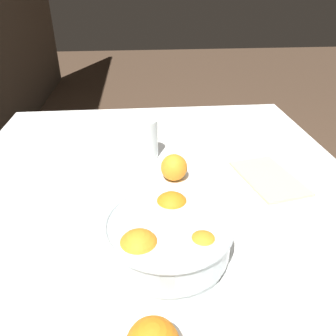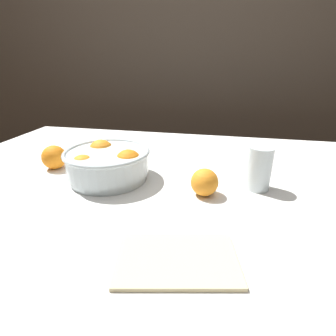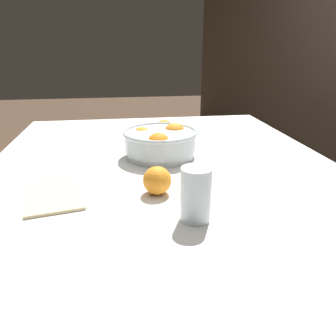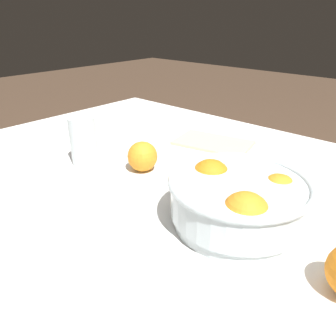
{
  "view_description": "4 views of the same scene",
  "coord_description": "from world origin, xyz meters",
  "px_view_note": "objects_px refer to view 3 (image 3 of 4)",
  "views": [
    {
      "loc": [
        -0.62,
        0.04,
        1.2
      ],
      "look_at": [
        0.1,
        -0.02,
        0.78
      ],
      "focal_mm": 35.0,
      "sensor_mm": 36.0,
      "label": 1
    },
    {
      "loc": [
        0.19,
        -0.68,
        1.05
      ],
      "look_at": [
        0.06,
        -0.02,
        0.77
      ],
      "focal_mm": 28.0,
      "sensor_mm": 36.0,
      "label": 2
    },
    {
      "loc": [
        0.93,
        -0.13,
        1.08
      ],
      "look_at": [
        0.09,
        -0.01,
        0.75
      ],
      "focal_mm": 35.0,
      "sensor_mm": 36.0,
      "label": 3
    },
    {
      "loc": [
        -0.38,
        0.46,
        1.07
      ],
      "look_at": [
        0.05,
        -0.02,
        0.76
      ],
      "focal_mm": 35.0,
      "sensor_mm": 36.0,
      "label": 4
    }
  ],
  "objects_px": {
    "fruit_bowl": "(161,142)",
    "juice_glass": "(196,197)",
    "orange_loose_near_bowl": "(164,130)",
    "orange_loose_front": "(157,180)"
  },
  "relations": [
    {
      "from": "juice_glass",
      "to": "fruit_bowl",
      "type": "bearing_deg",
      "value": -176.89
    },
    {
      "from": "fruit_bowl",
      "to": "juice_glass",
      "type": "relative_size",
      "value": 2.07
    },
    {
      "from": "orange_loose_near_bowl",
      "to": "fruit_bowl",
      "type": "bearing_deg",
      "value": -10.79
    },
    {
      "from": "orange_loose_near_bowl",
      "to": "orange_loose_front",
      "type": "relative_size",
      "value": 1.06
    },
    {
      "from": "juice_glass",
      "to": "orange_loose_front",
      "type": "relative_size",
      "value": 1.65
    },
    {
      "from": "fruit_bowl",
      "to": "orange_loose_front",
      "type": "height_order",
      "value": "fruit_bowl"
    },
    {
      "from": "fruit_bowl",
      "to": "orange_loose_front",
      "type": "relative_size",
      "value": 3.43
    },
    {
      "from": "fruit_bowl",
      "to": "juice_glass",
      "type": "xyz_separation_m",
      "value": [
        0.44,
        0.02,
        0.0
      ]
    },
    {
      "from": "fruit_bowl",
      "to": "orange_loose_near_bowl",
      "type": "relative_size",
      "value": 3.22
    },
    {
      "from": "fruit_bowl",
      "to": "orange_loose_front",
      "type": "distance_m",
      "value": 0.3
    }
  ]
}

